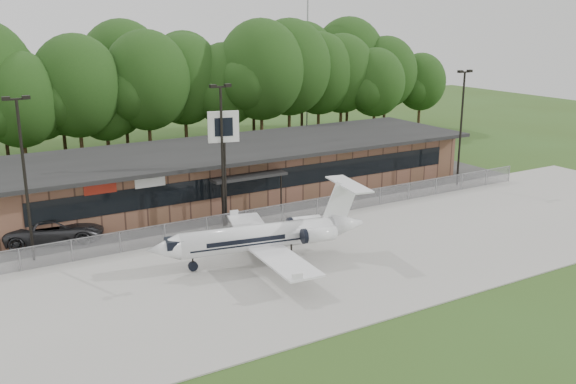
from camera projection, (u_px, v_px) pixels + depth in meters
ground at (437, 295)px, 35.00m from camera, size 160.00×160.00×0.00m
apron at (350, 250)px, 41.62m from camera, size 64.00×18.00×0.08m
parking_lot at (265, 206)px, 51.15m from camera, size 50.00×9.00×0.06m
terminal at (240, 169)px, 54.26m from camera, size 41.00×11.65×4.30m
fence at (294, 212)px, 47.22m from camera, size 46.00×0.04×1.52m
treeline at (162, 86)px, 67.80m from camera, size 72.00×12.00×15.00m
radio_mast at (308, 33)px, 82.28m from camera, size 0.20×0.20×25.00m
light_pole_left at (24, 168)px, 38.21m from camera, size 1.55×0.30×10.23m
light_pole_mid at (222, 146)px, 44.62m from camera, size 1.55×0.30×10.23m
light_pole_right at (462, 119)px, 55.95m from camera, size 1.55×0.30×10.23m
business_jet at (266, 237)px, 39.13m from camera, size 13.85×12.42×4.67m
suv at (54, 229)px, 42.93m from camera, size 6.96×4.47×1.78m
pole_sign at (224, 139)px, 44.90m from camera, size 2.18×0.76×8.33m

